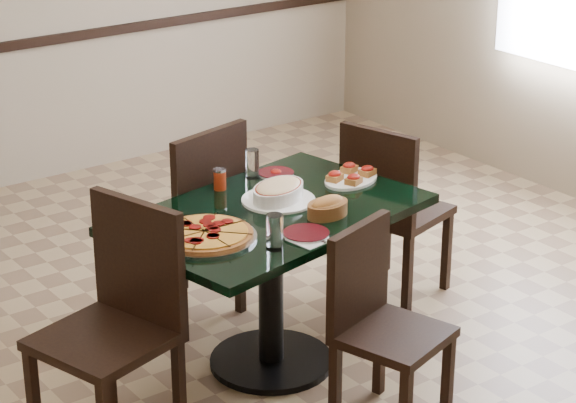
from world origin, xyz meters
TOP-DOWN VIEW (x-y plane):
  - floor at (0.00, 0.00)m, footprint 5.50×5.50m
  - room_shell at (1.02, 1.73)m, footprint 5.50×5.50m
  - main_table at (-0.21, -0.08)m, footprint 1.43×1.06m
  - chair_far at (-0.25, 0.49)m, footprint 0.56×0.56m
  - chair_near at (-0.11, -0.68)m, footprint 0.49×0.49m
  - chair_right at (0.65, 0.13)m, footprint 0.53×0.53m
  - chair_left at (-1.01, -0.20)m, footprint 0.57×0.57m
  - pepperoni_pizza at (-0.60, -0.17)m, footprint 0.42×0.42m
  - lasagna_casserole at (-0.12, -0.02)m, footprint 0.34×0.32m
  - bread_basket at (-0.05, -0.27)m, footprint 0.21×0.15m
  - bruschetta_platter at (0.30, -0.01)m, footprint 0.36×0.30m
  - side_plate_near at (-0.25, -0.39)m, footprint 0.19×0.19m
  - side_plate_far_r at (0.06, 0.26)m, footprint 0.17×0.17m
  - side_plate_far_l at (-0.67, 0.17)m, footprint 0.19×0.19m
  - napkin_setting at (-0.27, -0.44)m, footprint 0.16×0.16m
  - water_glass_a at (-0.05, 0.29)m, footprint 0.06×0.06m
  - water_glass_b at (-0.43, -0.42)m, footprint 0.07×0.07m
  - pepper_shaker at (-0.25, 0.25)m, footprint 0.06×0.06m

SIDE VIEW (x-z plane):
  - floor at x=0.00m, z-range 0.00..0.00m
  - chair_near at x=-0.11m, z-range 0.05..0.88m
  - chair_right at x=0.65m, z-range 0.06..0.97m
  - chair_left at x=-1.01m, z-range 0.06..1.05m
  - chair_far at x=-0.25m, z-range 0.06..1.05m
  - main_table at x=-0.21m, z-range 0.19..0.94m
  - napkin_setting at x=-0.27m, z-range 0.75..0.76m
  - side_plate_near at x=-0.25m, z-range 0.75..0.77m
  - side_plate_far_l at x=-0.67m, z-range 0.75..0.77m
  - side_plate_far_r at x=0.06m, z-range 0.74..0.77m
  - pepperoni_pizza at x=-0.60m, z-range 0.75..0.79m
  - bruschetta_platter at x=0.30m, z-range 0.75..0.80m
  - bread_basket at x=-0.05m, z-range 0.74..0.83m
  - lasagna_casserole at x=-0.12m, z-range 0.75..0.84m
  - pepper_shaker at x=-0.25m, z-range 0.75..0.85m
  - water_glass_a at x=-0.05m, z-range 0.75..0.89m
  - water_glass_b at x=-0.43m, z-range 0.75..0.90m
  - room_shell at x=1.02m, z-range -1.58..3.92m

